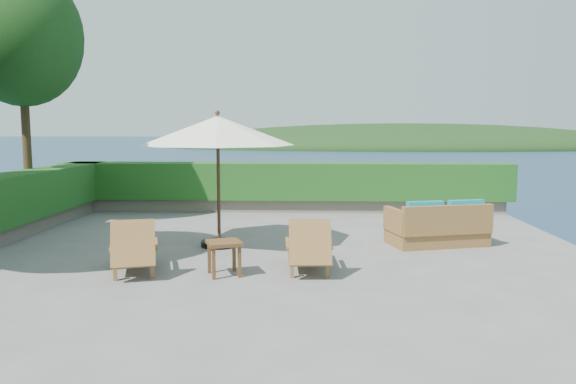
{
  "coord_description": "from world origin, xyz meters",
  "views": [
    {
      "loc": [
        0.74,
        -9.86,
        2.34
      ],
      "look_at": [
        0.3,
        0.8,
        1.1
      ],
      "focal_mm": 35.0,
      "sensor_mm": 36.0,
      "label": 1
    }
  ],
  "objects_px": {
    "patio_umbrella": "(218,132)",
    "side_table": "(224,247)",
    "lounge_right": "(308,247)",
    "lounge_left": "(134,249)",
    "wicker_loveseat": "(438,227)"
  },
  "relations": [
    {
      "from": "lounge_left",
      "to": "lounge_right",
      "type": "relative_size",
      "value": 1.05
    },
    {
      "from": "patio_umbrella",
      "to": "side_table",
      "type": "xyz_separation_m",
      "value": [
        0.43,
        -2.16,
        -1.79
      ]
    },
    {
      "from": "lounge_right",
      "to": "lounge_left",
      "type": "bearing_deg",
      "value": -178.93
    },
    {
      "from": "lounge_left",
      "to": "lounge_right",
      "type": "bearing_deg",
      "value": -11.34
    },
    {
      "from": "patio_umbrella",
      "to": "lounge_left",
      "type": "height_order",
      "value": "patio_umbrella"
    },
    {
      "from": "patio_umbrella",
      "to": "wicker_loveseat",
      "type": "height_order",
      "value": "patio_umbrella"
    },
    {
      "from": "lounge_left",
      "to": "wicker_loveseat",
      "type": "relative_size",
      "value": 0.83
    },
    {
      "from": "patio_umbrella",
      "to": "wicker_loveseat",
      "type": "distance_m",
      "value": 4.73
    },
    {
      "from": "lounge_right",
      "to": "wicker_loveseat",
      "type": "height_order",
      "value": "wicker_loveseat"
    },
    {
      "from": "lounge_left",
      "to": "side_table",
      "type": "height_order",
      "value": "lounge_left"
    },
    {
      "from": "patio_umbrella",
      "to": "side_table",
      "type": "relative_size",
      "value": 5.06
    },
    {
      "from": "lounge_left",
      "to": "wicker_loveseat",
      "type": "xyz_separation_m",
      "value": [
        5.37,
        2.31,
        -0.03
      ]
    },
    {
      "from": "lounge_left",
      "to": "side_table",
      "type": "xyz_separation_m",
      "value": [
        1.48,
        -0.13,
        0.07
      ]
    },
    {
      "from": "side_table",
      "to": "lounge_left",
      "type": "bearing_deg",
      "value": 175.1
    },
    {
      "from": "side_table",
      "to": "wicker_loveseat",
      "type": "distance_m",
      "value": 4.6
    }
  ]
}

